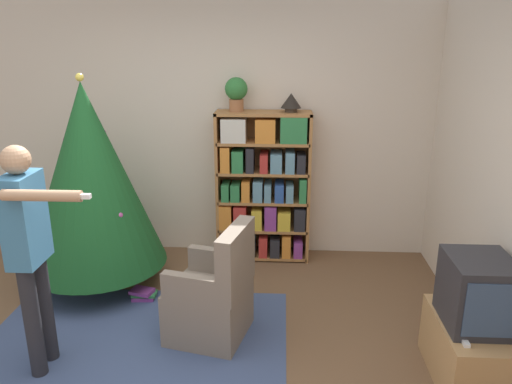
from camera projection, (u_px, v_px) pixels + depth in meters
The scene contains 13 objects.
ground_plane at pixel (169, 383), 3.39m from camera, with size 14.00×14.00×0.00m, color brown.
wall_back at pixel (211, 131), 5.17m from camera, with size 8.00×0.10×2.60m.
area_rug at pixel (132, 348), 3.75m from camera, with size 2.32×1.77×0.01m.
bookshelf at pixel (263, 187), 5.07m from camera, with size 0.95×0.32×1.54m.
tv_stand at pixel (469, 352), 3.35m from camera, with size 0.44×0.75×0.44m.
television at pixel (478, 292), 3.21m from camera, with size 0.40×0.48×0.46m.
game_remote at pixel (464, 341), 3.07m from camera, with size 0.04×0.12×0.02m.
christmas_tree at pixel (90, 177), 4.42m from camera, with size 1.26×1.26×1.95m.
armchair at pixel (213, 298), 3.83m from camera, with size 0.69×0.68×0.92m.
standing_person at pixel (29, 243), 3.28m from camera, with size 0.63×0.47×1.60m.
potted_plant at pixel (236, 92), 4.81m from camera, with size 0.22×0.22×0.33m.
table_lamp at pixel (291, 101), 4.81m from camera, with size 0.20×0.20×0.18m.
book_pile_near_tree at pixel (143, 294), 4.44m from camera, with size 0.24×0.19×0.09m.
Camera 1 is at (0.75, -2.80, 2.26)m, focal length 35.00 mm.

